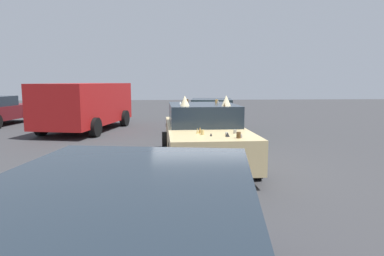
% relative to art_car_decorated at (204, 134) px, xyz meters
% --- Properties ---
extents(ground_plane, '(60.00, 60.00, 0.00)m').
position_rel_art_car_decorated_xyz_m(ground_plane, '(-0.07, -0.00, -0.73)').
color(ground_plane, '#38383A').
extents(art_car_decorated, '(4.54, 2.12, 1.70)m').
position_rel_art_car_decorated_xyz_m(art_car_decorated, '(0.00, 0.00, 0.00)').
color(art_car_decorated, '#D8BC7F').
rests_on(art_car_decorated, ground).
extents(parked_van_far_left, '(5.64, 3.19, 1.95)m').
position_rel_art_car_decorated_xyz_m(parked_van_far_left, '(6.14, 4.25, 0.38)').
color(parked_van_far_left, '#B21919').
rests_on(parked_van_far_left, ground).
extents(parked_sedan_behind_right, '(4.24, 2.37, 1.32)m').
position_rel_art_car_decorated_xyz_m(parked_sedan_behind_right, '(5.22, -0.86, -0.06)').
color(parked_sedan_behind_right, '#1E602D').
rests_on(parked_sedan_behind_right, ground).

